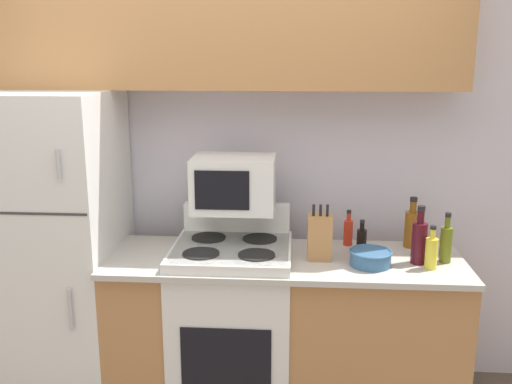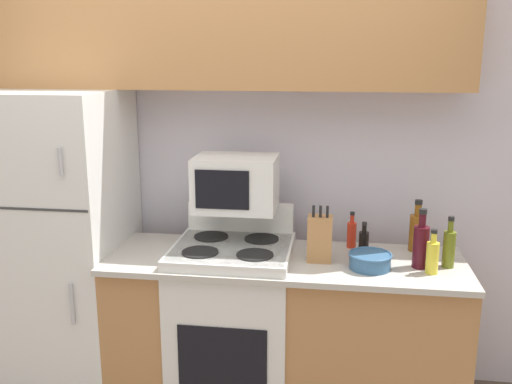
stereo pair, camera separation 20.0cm
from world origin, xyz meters
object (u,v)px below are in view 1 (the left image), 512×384
object	(u,v)px
bottle_hot_sauce	(348,231)
microwave	(234,183)
stove	(232,326)
bottle_wine_red	(419,241)
bottle_soy_sauce	(362,240)
knife_block	(320,237)
refrigerator	(55,250)
bowl	(370,257)
bottle_whiskey	(412,228)
bottle_cooking_spray	(431,252)
bottle_olive_oil	(446,243)

from	to	relation	value
bottle_hot_sauce	microwave	bearing A→B (deg)	-171.46
stove	bottle_wine_red	world-z (taller)	bottle_wine_red
bottle_soy_sauce	bottle_hot_sauce	distance (m)	0.13
knife_block	bottle_hot_sauce	bearing A→B (deg)	54.06
refrigerator	bowl	xyz separation A→B (m)	(1.70, -0.17, 0.06)
bottle_whiskey	bottle_hot_sauce	world-z (taller)	bottle_whiskey
bottle_wine_red	bottle_soy_sauce	distance (m)	0.31
knife_block	bottle_soy_sauce	size ratio (longest dim) A/B	1.62
refrigerator	bottle_cooking_spray	world-z (taller)	refrigerator
refrigerator	bottle_soy_sauce	xyz separation A→B (m)	(1.67, 0.02, 0.09)
bowl	bottle_soy_sauce	distance (m)	0.19
stove	bottle_wine_red	xyz separation A→B (m)	(0.95, -0.04, 0.52)
knife_block	bottle_whiskey	size ratio (longest dim) A/B	1.04
bottle_cooking_spray	bottle_olive_oil	bearing A→B (deg)	46.15
bottle_hot_sauce	refrigerator	bearing A→B (deg)	-175.21
bottle_olive_oil	bottle_whiskey	world-z (taller)	bottle_whiskey
knife_block	refrigerator	bearing A→B (deg)	176.28
bowl	bottle_soy_sauce	bearing A→B (deg)	97.58
refrigerator	bottle_soy_sauce	distance (m)	1.67
stove	bottle_whiskey	bearing A→B (deg)	12.27
microwave	bottle_whiskey	size ratio (longest dim) A/B	1.55
bowl	bottle_cooking_spray	distance (m)	0.30
bowl	bottle_wine_red	world-z (taller)	bottle_wine_red
stove	bottle_hot_sauce	bearing A→B (deg)	19.03
knife_block	bottle_olive_oil	xyz separation A→B (m)	(0.63, -0.00, -0.02)
refrigerator	bottle_wine_red	world-z (taller)	refrigerator
bottle_whiskey	knife_block	bearing A→B (deg)	-156.22
microwave	bottle_whiskey	bearing A→B (deg)	5.24
bowl	bottle_whiskey	world-z (taller)	bottle_whiskey
bottle_cooking_spray	bottle_hot_sauce	xyz separation A→B (m)	(-0.38, 0.33, -0.01)
stove	bowl	bearing A→B (deg)	-7.38
microwave	knife_block	distance (m)	0.53
knife_block	bottle_hot_sauce	distance (m)	0.29
refrigerator	bottle_hot_sauce	bearing A→B (deg)	4.79
bottle_soy_sauce	bottle_whiskey	xyz separation A→B (m)	(0.28, 0.11, 0.04)
refrigerator	microwave	distance (m)	1.06
bottle_soy_sauce	bowl	bearing A→B (deg)	-82.42
stove	bowl	size ratio (longest dim) A/B	5.13
knife_block	bottle_cooking_spray	bearing A→B (deg)	-10.48
refrigerator	bottle_olive_oil	world-z (taller)	refrigerator
knife_block	bottle_hot_sauce	xyz separation A→B (m)	(0.17, 0.23, -0.04)
bottle_soy_sauce	bottle_cooking_spray	bearing A→B (deg)	-33.58
bottle_cooking_spray	bottle_hot_sauce	size ratio (longest dim) A/B	1.10
bottle_soy_sauce	bottle_wine_red	bearing A→B (deg)	-27.25
stove	bottle_olive_oil	size ratio (longest dim) A/B	4.23
refrigerator	knife_block	distance (m)	1.46
refrigerator	bottle_wine_red	distance (m)	1.95
bowl	bottle_cooking_spray	bearing A→B (deg)	-4.50
refrigerator	microwave	xyz separation A→B (m)	(0.99, 0.04, 0.38)
bottle_whiskey	bottle_cooking_spray	distance (m)	0.33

